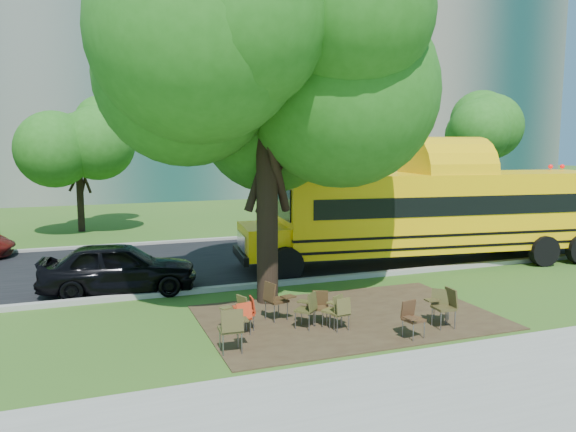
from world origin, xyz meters
name	(u,v)px	position (x,y,z in m)	size (l,w,h in m)	color
ground	(302,316)	(0.00, 0.00, 0.00)	(160.00, 160.00, 0.00)	#2B5B1C
sidewalk	(416,403)	(0.00, -5.00, 0.02)	(60.00, 4.00, 0.04)	gray
dirt_patch	(348,317)	(1.00, -0.50, 0.01)	(7.00, 4.50, 0.03)	#382819
asphalt_road	(230,260)	(0.00, 7.00, 0.02)	(80.00, 8.00, 0.04)	black
kerb_near	(265,284)	(0.00, 3.00, 0.07)	(80.00, 0.25, 0.14)	gray
kerb_far	(206,240)	(0.00, 11.10, 0.07)	(80.00, 0.25, 0.14)	gray
building_main	(32,54)	(-8.00, 36.00, 11.00)	(38.00, 16.00, 22.00)	slate
building_right	(385,59)	(24.00, 38.00, 12.50)	(30.00, 16.00, 25.00)	gray
bg_tree_2	(78,143)	(-5.00, 16.00, 4.21)	(4.80, 4.80, 6.62)	black
bg_tree_3	(346,127)	(8.00, 14.00, 5.03)	(5.60, 5.60, 7.84)	black
bg_tree_4	(485,140)	(16.00, 13.00, 4.34)	(5.00, 5.00, 6.85)	black
main_tree	(267,88)	(-0.43, 1.43, 5.61)	(7.20, 7.20, 9.22)	black
school_bus	(442,211)	(6.87, 4.01, 1.84)	(13.24, 4.33, 3.18)	#FFBF08
chair_0	(243,315)	(-1.76, -0.87, 0.48)	(0.53, 0.54, 0.78)	red
chair_1	(232,326)	(-2.24, -1.83, 0.59)	(0.65, 0.56, 0.96)	#443C1D
chair_2	(308,306)	(-0.24, -0.94, 0.54)	(0.59, 0.75, 0.87)	#42401D
chair_3	(319,304)	(0.13, -0.74, 0.49)	(0.64, 0.51, 0.79)	#453018
chair_4	(341,310)	(0.41, -1.34, 0.49)	(0.53, 0.53, 0.80)	#4F4922
chair_5	(411,316)	(1.62, -2.30, 0.51)	(0.56, 0.58, 0.83)	#442A18
chair_6	(445,303)	(2.74, -1.96, 0.58)	(0.55, 0.63, 0.94)	#41381C
chair_7	(442,302)	(2.85, -1.68, 0.54)	(0.74, 0.59, 0.87)	#44401D
chair_8	(247,310)	(-1.55, -0.53, 0.48)	(0.45, 0.53, 0.77)	#A22711
chair_9	(238,309)	(-1.78, -0.50, 0.50)	(0.62, 0.55, 0.81)	#4C4721
chair_10	(275,297)	(-0.76, -0.17, 0.59)	(0.70, 0.66, 0.96)	#3E2916
chair_11	(335,307)	(0.35, -1.12, 0.50)	(0.54, 0.67, 0.81)	brown
black_car	(119,267)	(-4.06, 3.82, 0.73)	(1.73, 4.30, 1.46)	black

